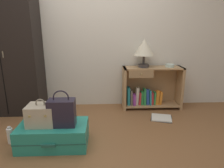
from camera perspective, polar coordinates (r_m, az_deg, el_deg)
ground_plane at (r=2.21m, az=-5.91°, el=-19.62°), size 9.00×9.00×0.00m
back_wall at (r=3.31m, az=-5.05°, el=15.99°), size 6.40×0.10×2.60m
wardrobe at (r=3.35m, az=-28.14°, el=8.05°), size 0.94×0.47×1.88m
bookshelf at (r=3.31m, az=10.81°, el=-1.33°), size 0.96×0.32×0.69m
table_lamp at (r=3.15m, az=9.33°, el=10.25°), size 0.32×0.32×0.45m
bowl at (r=3.29m, az=16.45°, el=5.17°), size 0.14×0.14×0.05m
suitcase_large at (r=2.37m, az=-16.58°, el=-13.95°), size 0.76×0.44×0.26m
train_case at (r=2.30m, az=-19.83°, el=-8.39°), size 0.29×0.25×0.30m
handbag at (r=2.20m, az=-14.34°, el=-7.98°), size 0.28×0.16×0.40m
bottle at (r=2.60m, az=-27.47°, el=-13.13°), size 0.07×0.07×0.21m
open_book_on_floor at (r=3.03m, az=14.15°, el=-9.54°), size 0.37×0.34×0.02m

